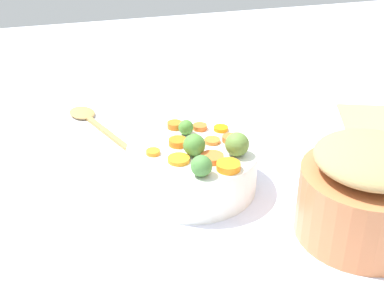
# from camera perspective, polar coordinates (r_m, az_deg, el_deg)

# --- Properties ---
(tabletop) EXTENTS (2.40, 2.40, 0.02)m
(tabletop) POSITION_cam_1_polar(r_m,az_deg,el_deg) (0.92, 0.25, -6.77)
(tabletop) COLOR white
(tabletop) RESTS_ON ground
(serving_bowl_carrots) EXTENTS (0.23, 0.23, 0.08)m
(serving_bowl_carrots) POSITION_cam_1_polar(r_m,az_deg,el_deg) (0.93, -0.00, -2.64)
(serving_bowl_carrots) COLOR white
(serving_bowl_carrots) RESTS_ON tabletop
(metal_pot) EXTENTS (0.21, 0.21, 0.11)m
(metal_pot) POSITION_cam_1_polar(r_m,az_deg,el_deg) (0.85, 18.29, -6.17)
(metal_pot) COLOR #C57344
(metal_pot) RESTS_ON tabletop
(stuffing_mound) EXTENTS (0.17, 0.17, 0.05)m
(stuffing_mound) POSITION_cam_1_polar(r_m,az_deg,el_deg) (0.81, 19.14, -1.51)
(stuffing_mound) COLOR tan
(stuffing_mound) RESTS_ON metal_pot
(carrot_slice_0) EXTENTS (0.04, 0.04, 0.01)m
(carrot_slice_0) POSITION_cam_1_polar(r_m,az_deg,el_deg) (0.98, 3.17, 1.70)
(carrot_slice_0) COLOR orange
(carrot_slice_0) RESTS_ON serving_bowl_carrots
(carrot_slice_1) EXTENTS (0.05, 0.05, 0.01)m
(carrot_slice_1) POSITION_cam_1_polar(r_m,az_deg,el_deg) (0.88, 2.17, -1.43)
(carrot_slice_1) COLOR orange
(carrot_slice_1) RESTS_ON serving_bowl_carrots
(carrot_slice_2) EXTENTS (0.05, 0.05, 0.01)m
(carrot_slice_2) POSITION_cam_1_polar(r_m,az_deg,el_deg) (0.87, -1.47, -1.69)
(carrot_slice_2) COLOR orange
(carrot_slice_2) RESTS_ON serving_bowl_carrots
(carrot_slice_3) EXTENTS (0.03, 0.03, 0.01)m
(carrot_slice_3) POSITION_cam_1_polar(r_m,az_deg,el_deg) (0.98, 0.86, 1.87)
(carrot_slice_3) COLOR orange
(carrot_slice_3) RESTS_ON serving_bowl_carrots
(carrot_slice_4) EXTENTS (0.04, 0.04, 0.01)m
(carrot_slice_4) POSITION_cam_1_polar(r_m,az_deg,el_deg) (0.93, 2.22, 0.35)
(carrot_slice_4) COLOR orange
(carrot_slice_4) RESTS_ON serving_bowl_carrots
(carrot_slice_5) EXTENTS (0.03, 0.03, 0.01)m
(carrot_slice_5) POSITION_cam_1_polar(r_m,az_deg,el_deg) (0.98, -2.03, 2.06)
(carrot_slice_5) COLOR orange
(carrot_slice_5) RESTS_ON serving_bowl_carrots
(carrot_slice_6) EXTENTS (0.03, 0.03, 0.01)m
(carrot_slice_6) POSITION_cam_1_polar(r_m,az_deg,el_deg) (0.90, -4.27, -0.89)
(carrot_slice_6) COLOR orange
(carrot_slice_6) RESTS_ON serving_bowl_carrots
(carrot_slice_7) EXTENTS (0.04, 0.04, 0.01)m
(carrot_slice_7) POSITION_cam_1_polar(r_m,az_deg,el_deg) (0.92, -1.58, 0.21)
(carrot_slice_7) COLOR orange
(carrot_slice_7) RESTS_ON serving_bowl_carrots
(carrot_slice_8) EXTENTS (0.03, 0.03, 0.01)m
(carrot_slice_8) POSITION_cam_1_polar(r_m,az_deg,el_deg) (0.94, 4.21, 0.58)
(carrot_slice_8) COLOR orange
(carrot_slice_8) RESTS_ON serving_bowl_carrots
(carrot_slice_9) EXTENTS (0.05, 0.05, 0.01)m
(carrot_slice_9) POSITION_cam_1_polar(r_m,az_deg,el_deg) (0.85, 3.99, -2.43)
(carrot_slice_9) COLOR orange
(carrot_slice_9) RESTS_ON serving_bowl_carrots
(brussels_sprout_0) EXTENTS (0.04, 0.04, 0.04)m
(brussels_sprout_0) POSITION_cam_1_polar(r_m,az_deg,el_deg) (0.89, 4.93, -0.03)
(brussels_sprout_0) COLOR olive
(brussels_sprout_0) RESTS_ON serving_bowl_carrots
(brussels_sprout_1) EXTENTS (0.03, 0.03, 0.03)m
(brussels_sprout_1) POSITION_cam_1_polar(r_m,az_deg,el_deg) (0.95, -0.67, 1.83)
(brussels_sprout_1) COLOR #498431
(brussels_sprout_1) RESTS_ON serving_bowl_carrots
(brussels_sprout_2) EXTENTS (0.04, 0.04, 0.04)m
(brussels_sprout_2) POSITION_cam_1_polar(r_m,az_deg,el_deg) (0.88, 0.25, -0.10)
(brussels_sprout_2) COLOR #4B8334
(brussels_sprout_2) RESTS_ON serving_bowl_carrots
(brussels_sprout_3) EXTENTS (0.04, 0.04, 0.04)m
(brussels_sprout_3) POSITION_cam_1_polar(r_m,az_deg,el_deg) (0.83, 0.97, -2.41)
(brussels_sprout_3) COLOR #48823A
(brussels_sprout_3) RESTS_ON serving_bowl_carrots
(wooden_spoon) EXTENTS (0.13, 0.29, 0.01)m
(wooden_spoon) POSITION_cam_1_polar(r_m,az_deg,el_deg) (1.20, -10.97, 2.62)
(wooden_spoon) COLOR #AD864A
(wooden_spoon) RESTS_ON tabletop
(dish_towel) EXTENTS (0.19, 0.20, 0.01)m
(dish_towel) POSITION_cam_1_polar(r_m,az_deg,el_deg) (1.25, 19.28, 2.45)
(dish_towel) COLOR tan
(dish_towel) RESTS_ON tabletop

